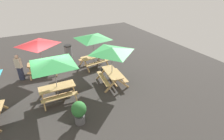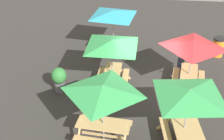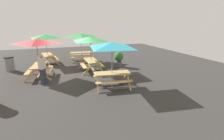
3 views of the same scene
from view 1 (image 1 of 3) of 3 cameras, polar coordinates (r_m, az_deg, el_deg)
ground_plane at (r=11.00m, az=-18.35°, el=-4.79°), size 24.00×24.00×0.00m
picnic_table_0 at (r=8.82m, az=-18.66°, el=1.52°), size 2.83×2.83×2.34m
picnic_table_1 at (r=9.74m, az=0.00°, el=5.65°), size 2.18×2.18×2.34m
picnic_table_3 at (r=11.79m, az=-22.92°, el=7.49°), size 2.26×2.26×2.34m
picnic_table_4 at (r=12.01m, az=-6.30°, el=9.93°), size 2.80×2.80×2.34m
trash_bin_gray at (r=14.39m, az=-14.13°, el=6.03°), size 0.59×0.59×0.98m
potted_plant_0 at (r=7.80m, az=-10.71°, el=-13.11°), size 0.64×0.64×1.11m
person_standing at (r=11.99m, az=-28.06°, el=0.87°), size 0.42×0.39×1.67m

